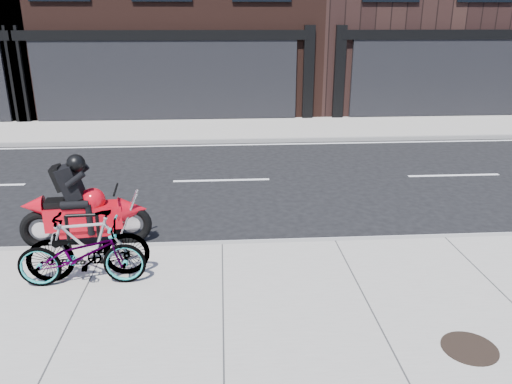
{
  "coord_description": "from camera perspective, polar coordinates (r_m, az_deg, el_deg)",
  "views": [
    {
      "loc": [
        0.04,
        -9.92,
        3.86
      ],
      "look_at": [
        0.63,
        -1.49,
        0.9
      ],
      "focal_mm": 35.0,
      "sensor_mm": 36.0,
      "label": 1
    }
  ],
  "objects": [
    {
      "name": "ground",
      "position": [
        10.65,
        -3.93,
        -1.99
      ],
      "size": [
        120.0,
        120.0,
        0.0
      ],
      "primitive_type": "plane",
      "color": "black",
      "rests_on": "ground"
    },
    {
      "name": "sidewalk_near",
      "position": [
        6.22,
        -3.71,
        -18.38
      ],
      "size": [
        60.0,
        6.0,
        0.13
      ],
      "primitive_type": "cube",
      "color": "gray",
      "rests_on": "ground"
    },
    {
      "name": "sidewalk_far",
      "position": [
        18.08,
        -4.05,
        7.15
      ],
      "size": [
        60.0,
        3.5,
        0.13
      ],
      "primitive_type": "cube",
      "color": "gray",
      "rests_on": "ground"
    },
    {
      "name": "bike_rack",
      "position": [
        8.3,
        -19.11,
        -4.66
      ],
      "size": [
        0.52,
        0.08,
        0.87
      ],
      "rotation": [
        0.0,
        0.0,
        0.05
      ],
      "color": "black",
      "rests_on": "sidewalk_near"
    },
    {
      "name": "bicycle_front",
      "position": [
        7.73,
        -19.32,
        -6.72
      ],
      "size": [
        1.85,
        0.69,
        0.97
      ],
      "primitive_type": "imported",
      "rotation": [
        0.0,
        0.0,
        1.6
      ],
      "color": "gray",
      "rests_on": "sidewalk_near"
    },
    {
      "name": "bicycle_rear",
      "position": [
        7.84,
        -18.66,
        -5.83
      ],
      "size": [
        1.84,
        0.75,
        1.07
      ],
      "primitive_type": "imported",
      "rotation": [
        0.0,
        0.0,
        4.86
      ],
      "color": "gray",
      "rests_on": "sidewalk_near"
    },
    {
      "name": "motorcycle",
      "position": [
        9.22,
        -18.39,
        -1.86
      ],
      "size": [
        2.27,
        0.61,
        1.69
      ],
      "rotation": [
        0.0,
        0.0,
        0.09
      ],
      "color": "black",
      "rests_on": "ground"
    },
    {
      "name": "manhole_cover",
      "position": [
        6.73,
        23.21,
        -16.08
      ],
      "size": [
        0.78,
        0.78,
        0.02
      ],
      "primitive_type": "cylinder",
      "rotation": [
        0.0,
        0.0,
        0.2
      ],
      "color": "black",
      "rests_on": "sidewalk_near"
    }
  ]
}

